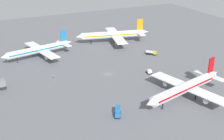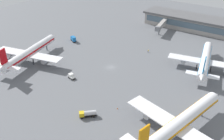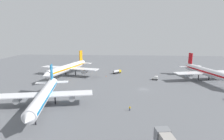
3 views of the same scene
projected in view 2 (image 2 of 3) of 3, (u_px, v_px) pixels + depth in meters
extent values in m
plane|color=slate|center=(111.00, 67.00, 122.80)|extent=(288.00, 288.00, 0.00)
cube|color=#9E9993|center=(206.00, 26.00, 164.17)|extent=(84.58, 17.73, 7.78)
cube|color=#4C6070|center=(203.00, 28.00, 157.19)|extent=(81.20, 0.30, 4.00)
cube|color=#59595B|center=(208.00, 20.00, 161.95)|extent=(87.96, 18.43, 1.33)
cylinder|color=white|center=(30.00, 52.00, 126.10)|extent=(13.86, 39.82, 4.39)
cone|color=white|center=(53.00, 37.00, 143.31)|extent=(5.11, 5.27, 4.17)
cone|color=white|center=(0.00, 70.00, 108.56)|extent=(4.73, 6.17, 3.51)
cube|color=red|center=(30.00, 51.00, 125.93)|extent=(13.56, 38.29, 0.79)
cube|color=white|center=(28.00, 54.00, 124.70)|extent=(38.36, 15.31, 0.40)
cylinder|color=#A5A8AD|center=(12.00, 54.00, 128.76)|extent=(3.59, 5.62, 2.42)
cylinder|color=#A5A8AD|center=(46.00, 60.00, 122.18)|extent=(3.59, 5.62, 2.42)
cube|color=white|center=(6.00, 67.00, 111.35)|extent=(15.59, 7.12, 0.32)
cube|color=red|center=(3.00, 57.00, 108.71)|extent=(1.38, 3.84, 7.03)
cylinder|color=black|center=(47.00, 48.00, 139.27)|extent=(0.53, 0.53, 3.07)
cylinder|color=black|center=(22.00, 60.00, 126.47)|extent=(0.53, 0.53, 3.07)
cylinder|color=black|center=(33.00, 62.00, 124.29)|extent=(0.53, 0.53, 3.07)
cylinder|color=white|center=(181.00, 123.00, 79.39)|extent=(14.24, 41.29, 4.55)
cone|color=white|center=(215.00, 96.00, 92.03)|extent=(5.28, 5.45, 4.33)
cube|color=orange|center=(181.00, 122.00, 79.22)|extent=(13.94, 39.70, 0.82)
cube|color=white|center=(177.00, 127.00, 78.43)|extent=(39.77, 15.76, 0.41)
cylinder|color=#A5A8AD|center=(151.00, 114.00, 86.38)|extent=(3.71, 5.82, 2.50)
cube|color=orange|center=(144.00, 137.00, 65.76)|extent=(1.42, 3.98, 7.28)
cylinder|color=black|center=(202.00, 113.00, 89.62)|extent=(0.55, 0.55, 3.19)
cylinder|color=black|center=(164.00, 130.00, 81.79)|extent=(0.55, 0.55, 3.19)
cylinder|color=white|center=(205.00, 59.00, 119.48)|extent=(11.60, 37.29, 4.10)
cone|color=white|center=(208.00, 44.00, 135.29)|extent=(4.64, 4.80, 3.89)
cone|color=white|center=(202.00, 78.00, 103.36)|extent=(4.25, 5.68, 3.28)
cube|color=#1972B2|center=(205.00, 59.00, 119.32)|extent=(11.38, 35.85, 0.74)
cube|color=white|center=(205.00, 62.00, 118.20)|extent=(35.85, 13.05, 0.37)
cylinder|color=#A5A8AD|center=(184.00, 61.00, 122.28)|extent=(3.19, 5.20, 2.25)
cube|color=white|center=(202.00, 75.00, 105.92)|extent=(14.53, 6.15, 0.29)
cube|color=#1972B2|center=(204.00, 65.00, 103.47)|extent=(1.16, 3.59, 6.55)
cylinder|color=black|center=(206.00, 55.00, 131.60)|extent=(0.49, 0.49, 2.87)
cylinder|color=black|center=(197.00, 67.00, 119.96)|extent=(0.49, 0.49, 2.87)
cylinder|color=black|center=(211.00, 70.00, 117.73)|extent=(0.49, 0.49, 2.87)
cube|color=black|center=(73.00, 40.00, 151.30)|extent=(5.83, 4.35, 0.30)
cube|color=#1966B2|center=(72.00, 38.00, 152.30)|extent=(2.49, 2.53, 1.60)
cube|color=#3F596B|center=(72.00, 37.00, 152.77)|extent=(0.83, 1.44, 0.90)
cube|color=#1966B2|center=(74.00, 39.00, 149.88)|extent=(4.25, 3.49, 2.60)
cylinder|color=black|center=(71.00, 40.00, 152.53)|extent=(0.85, 0.65, 0.80)
cylinder|color=black|center=(74.00, 39.00, 153.27)|extent=(0.85, 0.65, 0.80)
cylinder|color=black|center=(73.00, 42.00, 149.49)|extent=(0.85, 0.65, 0.80)
cylinder|color=black|center=(76.00, 41.00, 150.23)|extent=(0.85, 0.65, 0.80)
cube|color=black|center=(72.00, 78.00, 113.05)|extent=(3.59, 2.68, 0.30)
cube|color=white|center=(71.00, 75.00, 113.04)|extent=(2.24, 2.31, 1.60)
cube|color=#3F596B|center=(70.00, 74.00, 113.42)|extent=(0.50, 1.56, 0.90)
cube|color=white|center=(73.00, 78.00, 112.25)|extent=(1.85, 2.20, 0.50)
cylinder|color=black|center=(69.00, 77.00, 113.35)|extent=(0.85, 0.50, 0.80)
cylinder|color=black|center=(72.00, 76.00, 114.40)|extent=(0.85, 0.50, 0.80)
cylinder|color=black|center=(71.00, 79.00, 111.86)|extent=(0.85, 0.50, 0.80)
cylinder|color=black|center=(75.00, 78.00, 112.91)|extent=(0.85, 0.50, 0.80)
cube|color=black|center=(88.00, 115.00, 89.89)|extent=(5.85, 5.75, 0.30)
cube|color=gold|center=(82.00, 114.00, 89.11)|extent=(2.61, 2.62, 1.60)
cube|color=#3F596B|center=(79.00, 114.00, 88.83)|extent=(1.17, 1.20, 0.90)
cylinder|color=#B7B7BC|center=(90.00, 113.00, 89.49)|extent=(4.49, 4.42, 1.80)
cylinder|color=black|center=(82.00, 118.00, 88.85)|extent=(0.78, 0.77, 0.80)
cylinder|color=black|center=(82.00, 115.00, 90.47)|extent=(0.78, 0.77, 0.80)
cylinder|color=black|center=(94.00, 117.00, 89.46)|extent=(0.78, 0.77, 0.80)
cylinder|color=black|center=(94.00, 113.00, 91.08)|extent=(0.78, 0.77, 0.80)
cylinder|color=#1E2338|center=(148.00, 52.00, 137.53)|extent=(0.38, 0.38, 0.85)
cylinder|color=yellow|center=(148.00, 50.00, 137.17)|extent=(0.46, 0.46, 0.60)
sphere|color=tan|center=(148.00, 50.00, 136.96)|extent=(0.22, 0.22, 0.22)
cylinder|color=yellow|center=(149.00, 51.00, 137.01)|extent=(0.10, 0.10, 0.54)
cylinder|color=yellow|center=(148.00, 50.00, 137.32)|extent=(0.10, 0.10, 0.54)
cube|color=#9E9993|center=(162.00, 24.00, 163.13)|extent=(5.24, 16.76, 2.80)
cylinder|color=slate|center=(159.00, 32.00, 160.25)|extent=(0.90, 0.90, 3.80)
cube|color=slate|center=(158.00, 29.00, 155.88)|extent=(3.47, 2.87, 3.08)
cone|color=#EA590C|center=(117.00, 108.00, 93.84)|extent=(0.44, 0.44, 0.60)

